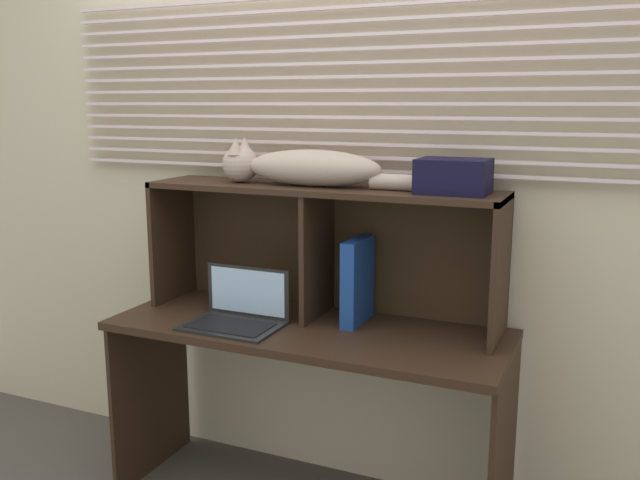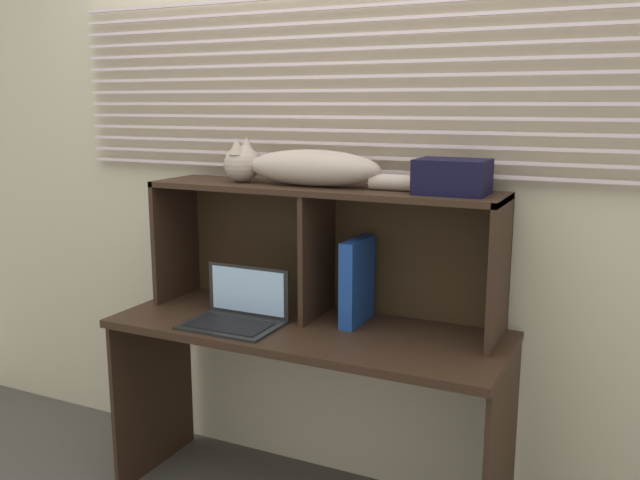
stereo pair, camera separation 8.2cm
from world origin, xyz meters
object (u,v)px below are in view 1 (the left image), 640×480
binder_upright (358,281)px  storage_box (453,176)px  cat (302,167)px  laptop (237,314)px  book_stack (251,304)px

binder_upright → storage_box: (0.34, 0.00, 0.40)m
cat → laptop: bearing=-129.9°
laptop → book_stack: laptop is taller
laptop → storage_box: (0.74, 0.21, 0.52)m
book_stack → storage_box: size_ratio=0.89×
binder_upright → storage_box: bearing=0.0°
laptop → book_stack: size_ratio=1.63×
binder_upright → cat: bearing=180.0°
laptop → binder_upright: (0.40, 0.21, 0.12)m
binder_upright → book_stack: binder_upright is taller
binder_upright → storage_box: 0.53m
laptop → book_stack: (-0.05, 0.20, -0.02)m
cat → laptop: size_ratio=2.45×
storage_box → laptop: bearing=-164.6°
laptop → binder_upright: binder_upright is taller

